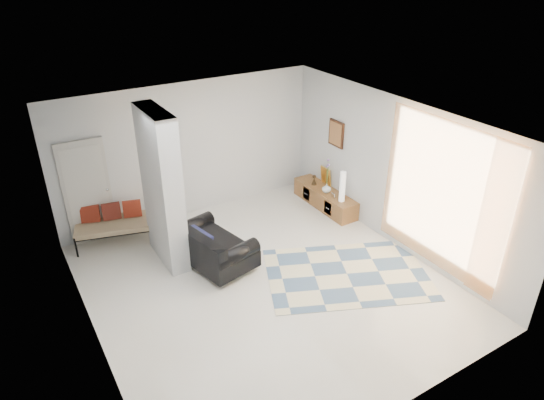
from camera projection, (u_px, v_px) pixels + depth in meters
floor at (266, 284)px, 8.21m from camera, size 6.00×6.00×0.00m
ceiling at (265, 126)px, 6.92m from camera, size 6.00×6.00×0.00m
wall_back at (190, 151)px, 9.83m from camera, size 6.00×0.00×6.00m
wall_front at (405, 325)px, 5.30m from camera, size 6.00×0.00×6.00m
wall_left at (84, 265)px, 6.29m from camera, size 0.00×6.00×6.00m
wall_right at (395, 173)px, 8.84m from camera, size 0.00×6.00×6.00m
partition_column at (162, 189)px, 8.27m from camera, size 0.35×1.20×2.80m
hallway_door at (87, 192)px, 9.01m from camera, size 0.85×0.06×2.04m
curtain at (442, 197)px, 7.91m from camera, size 0.00×2.55×2.55m
wall_art at (336, 134)px, 9.99m from camera, size 0.04×0.45×0.55m
media_console at (325, 198)px, 10.57m from camera, size 0.45×1.76×0.80m
loveseat at (210, 247)px, 8.57m from camera, size 1.22×1.72×0.76m
daybed at (119, 222)px, 9.23m from camera, size 1.79×1.12×0.77m
area_rug at (347, 274)px, 8.45m from camera, size 3.27×2.80×0.01m
cylinder_lamp at (342, 187)px, 9.88m from camera, size 0.12×0.12×0.65m
bronze_figurine at (314, 180)px, 10.67m from camera, size 0.12×0.12×0.23m
vase at (327, 188)px, 10.33m from camera, size 0.21×0.21×0.20m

